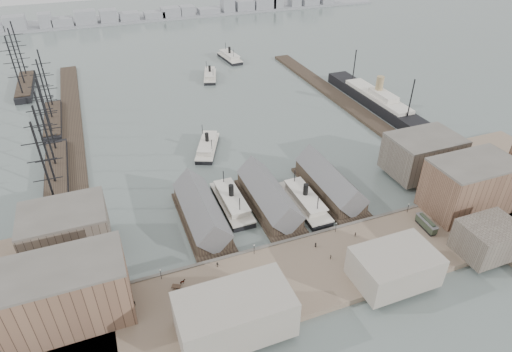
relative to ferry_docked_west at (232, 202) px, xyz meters
name	(u,v)px	position (x,y,z in m)	size (l,w,h in m)	color
ground	(287,234)	(13.00, -21.90, -2.47)	(900.00, 900.00, 0.00)	#576461
quay	(314,271)	(13.00, -41.90, -1.47)	(180.00, 30.00, 2.00)	#7A6552
seawall	(294,241)	(13.00, -27.10, -1.32)	(180.00, 1.20, 2.30)	#59544C
west_wharf	(72,139)	(-55.00, 78.10, -1.67)	(10.00, 220.00, 1.60)	#2D231C
east_wharf	(346,103)	(91.00, 68.10, -1.67)	(10.00, 180.00, 1.60)	#2D231C
ferry_shed_west	(201,212)	(-13.00, -5.03, 2.17)	(14.00, 42.00, 12.60)	#2D231C
ferry_shed_center	(269,197)	(13.00, -5.03, 2.17)	(14.00, 42.00, 12.60)	#2D231C
ferry_shed_east	(330,183)	(39.00, -5.03, 2.17)	(14.00, 42.00, 12.60)	#2D231C
warehouse_west_front	(66,294)	(-57.00, -33.90, 8.53)	(32.00, 18.00, 18.00)	brown
warehouse_west_back	(67,230)	(-57.00, -3.90, 6.53)	(26.00, 20.00, 14.00)	#60564C
warehouse_east_front	(469,186)	(79.00, -33.90, 9.03)	(30.00, 18.00, 19.00)	brown
warehouse_east_back	(423,155)	(81.00, -6.90, 7.03)	(28.00, 20.00, 15.00)	#60564C
street_bldg_center	(395,266)	(33.00, -53.90, 4.53)	(24.00, 16.00, 10.00)	gray
street_bldg_west	(235,314)	(-17.00, -53.90, 5.53)	(30.00, 16.00, 12.00)	gray
street_bldg_east	(488,239)	(68.00, -54.90, 5.03)	(18.00, 14.00, 11.00)	#60564C
lamp_post_far_w	(160,272)	(-32.00, -28.90, 2.25)	(0.44, 0.44, 3.92)	black
lamp_post_near_w	(254,248)	(-2.00, -28.90, 2.25)	(0.44, 0.44, 3.92)	black
lamp_post_near_e	(336,226)	(28.00, -28.90, 2.25)	(0.44, 0.44, 3.92)	black
lamp_post_far_e	(408,206)	(58.00, -28.90, 2.25)	(0.44, 0.44, 3.92)	black
far_shore	(139,16)	(10.93, 312.24, 1.44)	(500.00, 40.00, 15.72)	gray
ferry_docked_west	(232,202)	(0.00, 0.00, 0.00)	(8.84, 29.46, 10.52)	black
ferry_docked_east	(305,201)	(26.00, -9.48, -0.01)	(8.82, 29.39, 10.50)	black
ferry_open_near	(207,146)	(3.33, 45.23, -0.25)	(17.93, 27.49, 9.47)	black
ferry_open_mid	(210,75)	(30.50, 135.50, -0.36)	(14.54, 26.30, 9.00)	black
ferry_open_far	(230,57)	(54.14, 166.62, -0.12)	(11.07, 28.71, 10.01)	black
sailing_ship_near	(56,175)	(-61.69, 43.36, 0.22)	(8.89, 61.26, 36.56)	black
sailing_ship_mid	(53,119)	(-63.62, 101.05, -0.03)	(8.26, 47.75, 33.97)	black
sailing_ship_far	(25,85)	(-79.82, 158.46, 0.17)	(8.89, 49.40, 36.56)	black
ocean_steamer	(377,101)	(105.00, 58.51, 1.32)	(12.04, 87.98, 17.60)	black
tram	(426,224)	(58.21, -38.53, 1.29)	(3.09, 9.79, 3.43)	black
horse_cart_left	(181,283)	(-27.02, -33.46, 0.33)	(4.68, 3.45, 1.54)	black
horse_cart_center	(258,282)	(-5.59, -41.14, 0.32)	(4.83, 1.58, 1.51)	black
horse_cart_right	(365,255)	(30.58, -43.26, 0.36)	(4.69, 1.86, 1.63)	black
pedestrian_0	(134,303)	(-40.90, -36.13, 0.41)	(0.64, 0.47, 1.75)	black
pedestrian_1	(211,298)	(-20.21, -42.33, 0.38)	(0.82, 0.64, 1.68)	black
pedestrian_2	(217,265)	(-14.75, -30.12, 0.39)	(1.11, 0.64, 1.72)	black
pedestrian_3	(254,299)	(-8.91, -47.02, 0.40)	(1.01, 0.42, 1.72)	black
pedestrian_4	(316,245)	(18.06, -33.11, 0.40)	(0.85, 0.55, 1.74)	black
pedestrian_5	(331,257)	(19.89, -39.89, 0.37)	(0.61, 0.45, 1.67)	black
pedestrian_6	(355,234)	(33.08, -33.22, 0.32)	(0.77, 0.60, 1.58)	black
pedestrian_7	(389,264)	(35.32, -49.04, 0.35)	(1.06, 0.61, 1.64)	black
pedestrian_8	(417,220)	(57.51, -34.72, 0.33)	(0.93, 0.39, 1.59)	black
pedestrian_9	(478,231)	(73.00, -47.26, 0.38)	(0.83, 0.54, 1.70)	black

